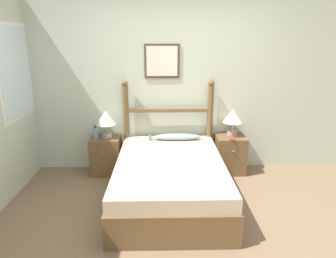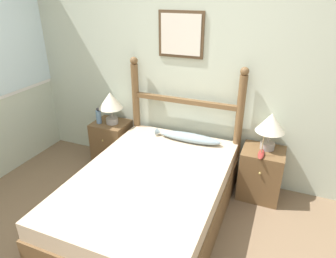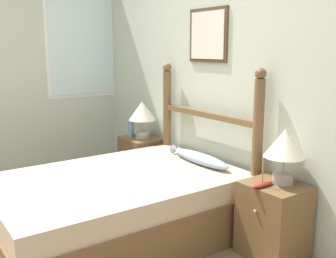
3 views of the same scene
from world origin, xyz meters
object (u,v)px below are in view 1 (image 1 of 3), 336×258
(table_lamp_right, at_px, (233,117))
(nightstand_left, at_px, (106,155))
(fish_pillow, at_px, (176,137))
(bed, at_px, (170,180))
(table_lamp_left, at_px, (106,119))
(model_boat, at_px, (232,138))
(nightstand_right, at_px, (230,154))
(bottle, at_px, (96,133))

(table_lamp_right, bearing_deg, nightstand_left, -178.45)
(fish_pillow, bearing_deg, nightstand_left, 178.09)
(bed, height_order, table_lamp_right, table_lamp_right)
(bed, xyz_separation_m, table_lamp_left, (-0.88, 0.78, 0.57))
(nightstand_left, distance_m, table_lamp_right, 1.93)
(nightstand_left, relative_size, table_lamp_left, 1.41)
(bed, relative_size, fish_pillow, 2.54)
(nightstand_left, height_order, table_lamp_right, table_lamp_right)
(nightstand_left, bearing_deg, model_boat, -3.74)
(nightstand_right, bearing_deg, table_lamp_left, -179.74)
(table_lamp_left, height_order, bottle, table_lamp_left)
(table_lamp_right, height_order, bottle, table_lamp_right)
(nightstand_right, bearing_deg, model_boat, -98.48)
(bottle, distance_m, fish_pillow, 1.14)
(bed, bearing_deg, table_lamp_right, 41.74)
(nightstand_left, distance_m, nightstand_right, 1.83)
(nightstand_right, bearing_deg, bottle, -178.18)
(nightstand_left, xyz_separation_m, bottle, (-0.12, -0.06, 0.37))
(nightstand_right, height_order, table_lamp_right, table_lamp_right)
(bottle, bearing_deg, nightstand_left, 27.45)
(table_lamp_right, xyz_separation_m, model_boat, (-0.04, -0.17, -0.25))
(nightstand_left, relative_size, table_lamp_right, 1.41)
(fish_pillow, bearing_deg, bottle, -178.61)
(table_lamp_right, height_order, model_boat, table_lamp_right)
(nightstand_right, height_order, fish_pillow, fish_pillow)
(nightstand_right, bearing_deg, fish_pillow, -177.58)
(bed, xyz_separation_m, model_boat, (0.90, 0.67, 0.32))
(table_lamp_left, bearing_deg, bottle, -160.58)
(bottle, bearing_deg, fish_pillow, 1.39)
(model_boat, height_order, fish_pillow, model_boat)
(model_boat, distance_m, fish_pillow, 0.79)
(bottle, xyz_separation_m, model_boat, (1.93, -0.06, -0.07))
(table_lamp_left, xyz_separation_m, bottle, (-0.15, -0.05, -0.18))
(nightstand_left, relative_size, bottle, 2.78)
(bed, relative_size, nightstand_left, 3.44)
(nightstand_left, height_order, table_lamp_left, table_lamp_left)
(table_lamp_right, distance_m, bottle, 1.98)
(nightstand_left, height_order, nightstand_right, same)
(bed, distance_m, table_lamp_right, 1.38)
(bottle, relative_size, model_boat, 0.94)
(table_lamp_left, height_order, table_lamp_right, same)
(fish_pillow, bearing_deg, nightstand_right, 2.42)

